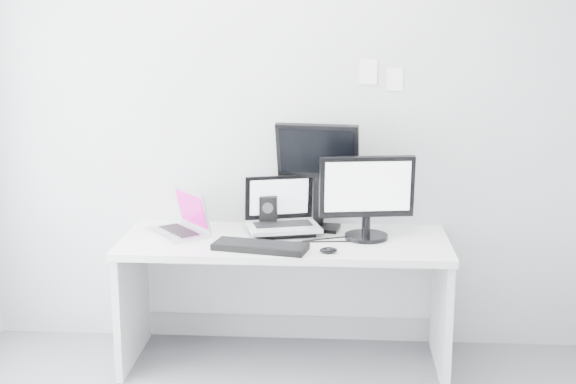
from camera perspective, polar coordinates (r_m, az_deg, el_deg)
The scene contains 11 objects.
back_wall at distance 4.57m, azimuth 0.05°, elevation 5.31°, with size 3.60×3.60×0.00m, color silver.
desk at distance 4.47m, azimuth -0.24°, elevation -7.91°, with size 1.80×0.70×0.73m, color white.
macbook at distance 4.45m, azimuth -8.06°, elevation -1.46°, with size 0.35×0.26×0.26m, color silver.
speaker at distance 4.52m, azimuth -1.41°, elevation -1.49°, with size 0.10×0.10×0.20m, color black.
dell_laptop at distance 4.40m, azimuth -0.34°, elevation -1.02°, with size 0.39×0.30×0.33m, color silver.
rear_monitor at distance 4.48m, azimuth 2.17°, elevation 1.22°, with size 0.47×0.17×0.63m, color black.
samsung_monitor at distance 4.32m, azimuth 5.72°, elevation -0.32°, with size 0.52×0.24×0.48m, color black.
keyboard at distance 4.16m, azimuth -2.01°, elevation -3.96°, with size 0.49×0.18×0.03m, color black.
mouse at distance 4.10m, azimuth 2.93°, elevation -4.21°, with size 0.09×0.06×0.03m, color black.
wall_note_0 at distance 4.53m, azimuth 5.80°, elevation 8.61°, with size 0.10×0.00×0.14m, color white.
wall_note_1 at distance 4.54m, azimuth 7.70°, elevation 8.07°, with size 0.09×0.00×0.13m, color white.
Camera 1 is at (0.29, -2.92, 1.93)m, focal length 49.34 mm.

